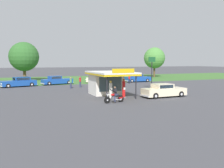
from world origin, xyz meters
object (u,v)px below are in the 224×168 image
(featured_classic_sedan, at_px, (164,91))
(bystander_admiring_sedan, at_px, (80,81))
(motorcycle_with_rider, at_px, (115,96))
(parked_car_second_row_spare, at_px, (19,82))
(parked_car_back_row_left, at_px, (99,79))
(gas_pump_nearside, at_px, (111,90))
(parked_car_back_row_centre, at_px, (138,78))
(roadside_pole_sign, at_px, (152,67))
(bystander_standing_back_lot, at_px, (71,83))
(parked_car_back_row_far_right, at_px, (57,81))
(gas_pump_offside, at_px, (124,89))
(bystander_strolling_foreground, at_px, (129,79))

(featured_classic_sedan, xyz_separation_m, bystander_admiring_sedan, (-6.03, 13.68, 0.24))
(motorcycle_with_rider, distance_m, parked_car_second_row_spare, 21.11)
(featured_classic_sedan, relative_size, parked_car_second_row_spare, 0.93)
(featured_classic_sedan, xyz_separation_m, parked_car_second_row_spare, (-14.83, 18.13, 0.02))
(motorcycle_with_rider, distance_m, parked_car_back_row_left, 22.24)
(gas_pump_nearside, bearing_deg, parked_car_back_row_left, 74.52)
(featured_classic_sedan, bearing_deg, motorcycle_with_rider, -168.70)
(motorcycle_with_rider, xyz_separation_m, parked_car_back_row_centre, (13.60, 20.22, 0.05))
(featured_classic_sedan, relative_size, roadside_pole_sign, 1.14)
(bystander_standing_back_lot, bearing_deg, motorcycle_with_rider, -85.12)
(parked_car_second_row_spare, height_order, roadside_pole_sign, roadside_pole_sign)
(parked_car_back_row_far_right, xyz_separation_m, bystander_admiring_sedan, (2.61, -5.94, 0.25))
(bystander_standing_back_lot, bearing_deg, parked_car_back_row_far_right, 96.92)
(gas_pump_nearside, distance_m, parked_car_back_row_far_right, 18.66)
(gas_pump_nearside, xyz_separation_m, motorcycle_with_rider, (-0.61, -2.48, -0.24))
(gas_pump_offside, bearing_deg, bystander_admiring_sedan, 97.24)
(parked_car_back_row_far_right, bearing_deg, parked_car_second_row_spare, -166.38)
(parked_car_back_row_centre, height_order, parked_car_second_row_spare, parked_car_second_row_spare)
(gas_pump_offside, bearing_deg, parked_car_second_row_spare, 121.48)
(featured_classic_sedan, bearing_deg, parked_car_second_row_spare, 129.28)
(parked_car_back_row_centre, xyz_separation_m, parked_car_second_row_spare, (-21.83, -0.78, 0.01))
(roadside_pole_sign, bearing_deg, gas_pump_nearside, -147.30)
(gas_pump_nearside, xyz_separation_m, parked_car_back_row_centre, (12.99, 17.75, -0.19))
(parked_car_back_row_centre, xyz_separation_m, roadside_pole_sign, (-4.43, -12.25, 2.48))
(gas_pump_offside, distance_m, parked_car_back_row_centre, 21.12)
(gas_pump_offside, bearing_deg, parked_car_back_row_centre, 57.19)
(motorcycle_with_rider, height_order, parked_car_second_row_spare, motorcycle_with_rider)
(featured_classic_sedan, distance_m, parked_car_back_row_centre, 20.16)
(parked_car_back_row_left, bearing_deg, gas_pump_offside, -101.05)
(motorcycle_with_rider, bearing_deg, roadside_pole_sign, 41.00)
(parked_car_back_row_far_right, bearing_deg, roadside_pole_sign, -49.15)
(parked_car_back_row_left, height_order, bystander_strolling_foreground, bystander_strolling_foreground)
(parked_car_back_row_far_right, distance_m, parked_car_second_row_spare, 6.36)
(gas_pump_offside, bearing_deg, roadside_pole_sign, 38.10)
(bystander_standing_back_lot, bearing_deg, parked_car_back_row_left, 47.28)
(parked_car_back_row_left, height_order, roadside_pole_sign, roadside_pole_sign)
(featured_classic_sedan, xyz_separation_m, parked_car_back_row_far_right, (-8.64, 19.63, -0.01))
(parked_car_back_row_left, xyz_separation_m, bystander_admiring_sedan, (-5.30, -6.45, 0.24))
(parked_car_back_row_centre, height_order, bystander_standing_back_lot, bystander_standing_back_lot)
(parked_car_back_row_far_right, xyz_separation_m, roadside_pole_sign, (11.22, -12.97, 2.50))
(parked_car_back_row_far_right, height_order, bystander_strolling_foreground, bystander_strolling_foreground)
(bystander_standing_back_lot, relative_size, bystander_admiring_sedan, 0.96)
(bystander_admiring_sedan, bearing_deg, parked_car_back_row_centre, 21.83)
(parked_car_back_row_centre, bearing_deg, parked_car_second_row_spare, -177.96)
(motorcycle_with_rider, height_order, parked_car_back_row_left, motorcycle_with_rider)
(parked_car_second_row_spare, xyz_separation_m, bystander_admiring_sedan, (8.80, -4.45, 0.22))
(parked_car_back_row_left, relative_size, roadside_pole_sign, 1.09)
(roadside_pole_sign, bearing_deg, parked_car_back_row_far_right, 130.85)
(bystander_admiring_sedan, distance_m, bystander_strolling_foreground, 10.37)
(motorcycle_with_rider, xyz_separation_m, parked_car_second_row_spare, (-8.23, 19.45, 0.06))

